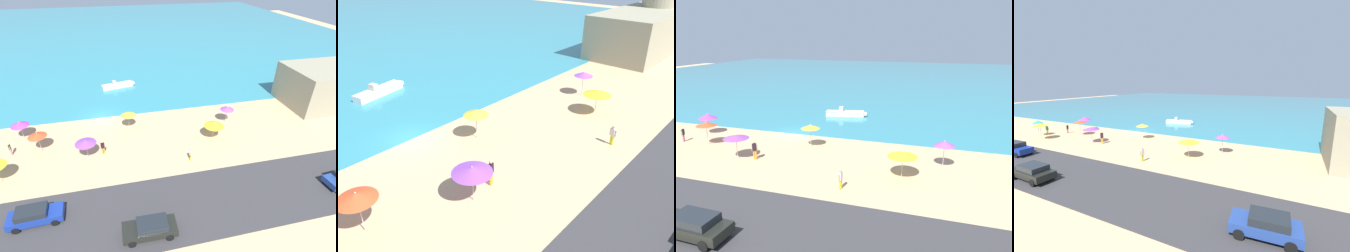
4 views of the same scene
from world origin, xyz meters
The scene contains 15 objects.
ground_plane centered at (0.00, 0.00, 0.00)m, with size 160.00×160.00×0.00m, color tan.
sea centered at (0.00, 55.00, 0.03)m, with size 150.00×110.00×0.05m, color teal.
coastal_road centered at (0.00, -18.00, 0.03)m, with size 80.00×8.00×0.06m, color #363436.
beach_umbrella_1 centered at (3.73, -3.59, 2.15)m, with size 1.94×1.94×2.41m.
beach_umbrella_2 centered at (13.82, -8.32, 2.02)m, with size 2.45×2.45×2.31m.
beach_umbrella_3 centered at (-1.50, -8.75, 2.13)m, with size 2.37×2.37×2.38m.
beach_umbrella_5 centered at (-6.92, -6.29, 2.26)m, with size 2.08×2.08×2.52m.
beach_umbrella_6 centered at (16.94, -5.14, 2.20)m, with size 1.84×1.84×2.48m.
beach_umbrella_7 centered at (-9.57, -2.92, 2.10)m, with size 2.15×2.15×2.44m.
bather_0 centered at (0.23, -8.51, 1.01)m, with size 0.55×0.31×1.79m.
bather_1 centered at (-10.15, -6.26, 0.89)m, with size 0.33×0.54×1.59m.
bather_2 centered at (9.76, -11.88, 0.90)m, with size 0.29×0.56×1.61m.
parked_car_1 centered at (-5.59, -16.84, 0.86)m, with size 4.55×1.96×1.52m.
parked_car_3 centered at (3.76, -20.25, 0.82)m, with size 4.47×2.03×1.43m.
skiff_nearshore centered at (3.11, 10.09, 0.45)m, with size 5.85×2.44×1.35m.
Camera 1 is at (2.10, -33.68, 19.12)m, focal length 28.00 mm.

